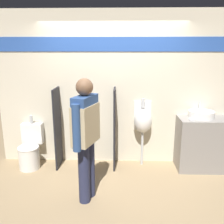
{
  "coord_description": "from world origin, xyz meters",
  "views": [
    {
      "loc": [
        0.12,
        -3.77,
        2.06
      ],
      "look_at": [
        0.0,
        0.17,
        1.05
      ],
      "focal_mm": 40.0,
      "sensor_mm": 36.0,
      "label": 1
    }
  ],
  "objects_px": {
    "cell_phone": "(191,119)",
    "person_in_vest": "(86,132)",
    "urinal_near_counter": "(86,120)",
    "toilet": "(30,150)",
    "urinal_far": "(143,121)",
    "sink_basin": "(202,114)"
  },
  "relations": [
    {
      "from": "cell_phone",
      "to": "person_in_vest",
      "type": "relative_size",
      "value": 0.08
    },
    {
      "from": "urinal_near_counter",
      "to": "toilet",
      "type": "distance_m",
      "value": 1.13
    },
    {
      "from": "cell_phone",
      "to": "person_in_vest",
      "type": "height_order",
      "value": "person_in_vest"
    },
    {
      "from": "urinal_far",
      "to": "toilet",
      "type": "distance_m",
      "value": 2.06
    },
    {
      "from": "sink_basin",
      "to": "toilet",
      "type": "bearing_deg",
      "value": -178.52
    },
    {
      "from": "person_in_vest",
      "to": "urinal_near_counter",
      "type": "bearing_deg",
      "value": 26.33
    },
    {
      "from": "cell_phone",
      "to": "urinal_near_counter",
      "type": "xyz_separation_m",
      "value": [
        -1.77,
        0.23,
        -0.1
      ]
    },
    {
      "from": "urinal_near_counter",
      "to": "urinal_far",
      "type": "distance_m",
      "value": 1.0
    },
    {
      "from": "cell_phone",
      "to": "person_in_vest",
      "type": "xyz_separation_m",
      "value": [
        -1.63,
        -0.88,
        0.06
      ]
    },
    {
      "from": "cell_phone",
      "to": "urinal_far",
      "type": "height_order",
      "value": "urinal_far"
    },
    {
      "from": "sink_basin",
      "to": "urinal_far",
      "type": "xyz_separation_m",
      "value": [
        -0.98,
        0.07,
        -0.15
      ]
    },
    {
      "from": "urinal_far",
      "to": "person_in_vest",
      "type": "bearing_deg",
      "value": -127.85
    },
    {
      "from": "urinal_near_counter",
      "to": "urinal_far",
      "type": "bearing_deg",
      "value": 0.0
    },
    {
      "from": "cell_phone",
      "to": "person_in_vest",
      "type": "bearing_deg",
      "value": -151.73
    },
    {
      "from": "urinal_near_counter",
      "to": "toilet",
      "type": "xyz_separation_m",
      "value": [
        -1.0,
        -0.15,
        -0.51
      ]
    },
    {
      "from": "urinal_far",
      "to": "person_in_vest",
      "type": "height_order",
      "value": "person_in_vest"
    },
    {
      "from": "sink_basin",
      "to": "urinal_far",
      "type": "relative_size",
      "value": 0.36
    },
    {
      "from": "urinal_far",
      "to": "toilet",
      "type": "bearing_deg",
      "value": -175.66
    },
    {
      "from": "person_in_vest",
      "to": "toilet",
      "type": "bearing_deg",
      "value": 69.17
    },
    {
      "from": "person_in_vest",
      "to": "cell_phone",
      "type": "bearing_deg",
      "value": -42.57
    },
    {
      "from": "urinal_far",
      "to": "person_in_vest",
      "type": "xyz_separation_m",
      "value": [
        -0.86,
        -1.1,
        0.16
      ]
    },
    {
      "from": "sink_basin",
      "to": "urinal_near_counter",
      "type": "xyz_separation_m",
      "value": [
        -1.98,
        0.07,
        -0.15
      ]
    }
  ]
}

